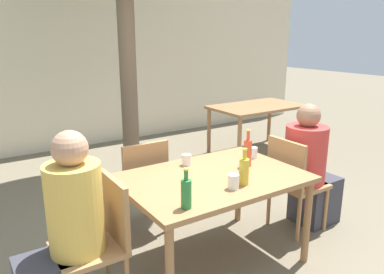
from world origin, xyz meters
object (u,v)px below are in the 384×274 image
object	(u,v)px
patio_chair_1	(293,179)
drinking_glass_2	(253,153)
dining_table_back	(257,111)
green_bottle_2	(186,193)
patio_chair_0	(100,236)
person_seated_1	(310,171)
patio_chair_2	(141,182)
soda_bottle_1	(248,152)
drinking_glass_1	(233,182)
dining_table_front	(213,185)
person_seated_0	(65,238)
drinking_glass_0	(186,160)
oil_cruet_0	(244,171)

from	to	relation	value
patio_chair_1	drinking_glass_2	xyz separation A→B (m)	(-0.37, 0.17, 0.28)
dining_table_back	green_bottle_2	distance (m)	3.75
patio_chair_0	green_bottle_2	world-z (taller)	green_bottle_2
person_seated_1	patio_chair_2	bearing A→B (deg)	63.48
soda_bottle_1	drinking_glass_1	xyz separation A→B (m)	(-0.41, -0.31, -0.07)
soda_bottle_1	green_bottle_2	size ratio (longest dim) A/B	1.17
dining_table_front	person_seated_0	world-z (taller)	person_seated_0
dining_table_front	green_bottle_2	world-z (taller)	green_bottle_2
soda_bottle_1	green_bottle_2	bearing A→B (deg)	-155.60
dining_table_back	drinking_glass_2	world-z (taller)	drinking_glass_2
dining_table_back	patio_chair_0	distance (m)	3.91
drinking_glass_1	soda_bottle_1	bearing A→B (deg)	37.57
dining_table_back	patio_chair_0	size ratio (longest dim) A/B	1.56
patio_chair_1	drinking_glass_0	xyz separation A→B (m)	(-0.98, 0.33, 0.28)
patio_chair_1	person_seated_0	distance (m)	2.11
dining_table_back	dining_table_front	bearing A→B (deg)	-139.08
patio_chair_2	person_seated_0	distance (m)	1.15
drinking_glass_1	patio_chair_2	bearing A→B (deg)	104.29
patio_chair_2	person_seated_0	size ratio (longest dim) A/B	0.72
patio_chair_0	patio_chair_1	distance (m)	1.88
person_seated_0	drinking_glass_0	xyz separation A→B (m)	(1.13, 0.33, 0.23)
green_bottle_2	patio_chair_1	bearing A→B (deg)	14.34
person_seated_1	soda_bottle_1	bearing A→B (deg)	87.97
drinking_glass_1	drinking_glass_2	size ratio (longest dim) A/B	1.13
person_seated_1	person_seated_0	bearing A→B (deg)	90.00
patio_chair_0	oil_cruet_0	size ratio (longest dim) A/B	3.30
patio_chair_0	drinking_glass_2	xyz separation A→B (m)	(1.51, 0.17, 0.28)
dining_table_front	person_seated_1	xyz separation A→B (m)	(1.17, -0.00, -0.12)
person_seated_0	drinking_glass_2	world-z (taller)	person_seated_0
person_seated_1	oil_cruet_0	xyz separation A→B (m)	(-1.08, -0.27, 0.31)
soda_bottle_1	drinking_glass_1	size ratio (longest dim) A/B	2.91
person_seated_1	drinking_glass_2	world-z (taller)	person_seated_1
drinking_glass_0	drinking_glass_2	bearing A→B (deg)	-14.63
dining_table_front	patio_chair_1	bearing A→B (deg)	0.00
drinking_glass_0	drinking_glass_2	world-z (taller)	drinking_glass_2
dining_table_back	person_seated_1	bearing A→B (deg)	-120.33
patio_chair_0	oil_cruet_0	distance (m)	1.12
soda_bottle_1	oil_cruet_0	bearing A→B (deg)	-134.93
patio_chair_2	patio_chair_0	bearing A→B (deg)	47.80
dining_table_back	oil_cruet_0	distance (m)	3.26
green_bottle_2	drinking_glass_0	bearing A→B (deg)	57.53
person_seated_0	green_bottle_2	world-z (taller)	person_seated_0
dining_table_back	drinking_glass_2	distance (m)	2.62
patio_chair_1	drinking_glass_1	world-z (taller)	patio_chair_1
dining_table_back	patio_chair_2	distance (m)	2.98
green_bottle_2	drinking_glass_2	world-z (taller)	green_bottle_2
patio_chair_2	patio_chair_1	bearing A→B (deg)	149.35
person_seated_0	drinking_glass_2	bearing A→B (deg)	95.46
person_seated_1	drinking_glass_1	distance (m)	1.26
patio_chair_1	person_seated_0	world-z (taller)	person_seated_0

